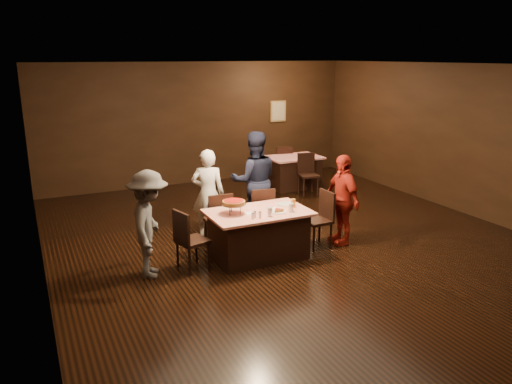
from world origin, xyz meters
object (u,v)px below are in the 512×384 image
(back_table, at_px, (294,172))
(diner_navy_hoodie, at_px, (254,181))
(diner_red_shirt, at_px, (342,199))
(glass_front_left, at_px, (270,212))
(main_table, at_px, (258,234))
(glass_amber, at_px, (293,203))
(chair_far_left, at_px, (218,219))
(chair_far_right, at_px, (260,213))
(diner_white_jacket, at_px, (208,194))
(chair_end_left, at_px, (193,240))
(chair_end_right, at_px, (317,220))
(glass_front_right, at_px, (291,208))
(pizza_stand, at_px, (234,203))
(diner_grey_knit, at_px, (149,224))
(chair_back_near, at_px, (309,174))
(plate_empty, at_px, (285,204))
(chair_back_far, at_px, (282,164))

(back_table, distance_m, diner_navy_hoodie, 3.16)
(diner_red_shirt, xyz_separation_m, glass_front_left, (-1.52, -0.27, 0.06))
(main_table, relative_size, diner_navy_hoodie, 0.88)
(glass_amber, bearing_deg, chair_far_left, 141.34)
(chair_far_right, bearing_deg, diner_white_jacket, -20.64)
(chair_end_left, bearing_deg, chair_end_right, -104.37)
(diner_navy_hoodie, xyz_separation_m, glass_front_right, (-0.10, -1.57, -0.07))
(chair_end_right, xyz_separation_m, pizza_stand, (-1.50, 0.05, 0.48))
(main_table, height_order, glass_front_left, glass_front_left)
(glass_front_right, bearing_deg, diner_grey_knit, 172.00)
(glass_front_left, relative_size, glass_front_right, 1.00)
(back_table, xyz_separation_m, glass_amber, (-2.08, -3.64, 0.46))
(glass_front_right, distance_m, glass_amber, 0.25)
(chair_back_near, bearing_deg, plate_empty, -117.82)
(glass_front_left, bearing_deg, glass_front_right, 7.13)
(chair_far_right, relative_size, plate_empty, 3.80)
(chair_end_left, bearing_deg, plate_empty, -99.18)
(pizza_stand, relative_size, glass_front_right, 2.71)
(main_table, bearing_deg, glass_front_left, -80.54)
(chair_end_right, bearing_deg, glass_amber, -85.84)
(chair_end_right, distance_m, pizza_stand, 1.57)
(chair_far_right, relative_size, diner_white_jacket, 0.60)
(chair_end_left, distance_m, glass_front_left, 1.24)
(back_table, distance_m, pizza_stand, 4.72)
(chair_end_left, xyz_separation_m, glass_front_right, (1.55, -0.25, 0.37))
(chair_end_right, height_order, diner_white_jacket, diner_white_jacket)
(diner_navy_hoodie, distance_m, pizza_stand, 1.58)
(chair_end_right, height_order, glass_front_left, chair_end_right)
(diner_grey_knit, bearing_deg, back_table, -31.43)
(chair_far_left, relative_size, pizza_stand, 2.50)
(chair_end_right, bearing_deg, plate_empty, -106.80)
(chair_end_left, xyz_separation_m, plate_empty, (1.65, 0.15, 0.30))
(diner_navy_hoodie, relative_size, diner_grey_knit, 1.15)
(chair_end_left, height_order, chair_end_right, same)
(chair_far_left, relative_size, diner_navy_hoodie, 0.52)
(back_table, bearing_deg, glass_amber, -119.78)
(diner_grey_knit, height_order, pizza_stand, diner_grey_knit)
(chair_end_right, bearing_deg, glass_front_right, -70.51)
(back_table, relative_size, diner_white_jacket, 0.82)
(diner_navy_hoodie, bearing_deg, glass_front_right, 101.79)
(back_table, distance_m, diner_grey_knit, 5.66)
(chair_far_right, bearing_deg, chair_far_left, 11.15)
(chair_far_right, relative_size, glass_front_left, 6.79)
(main_table, height_order, diner_grey_knit, diner_grey_knit)
(chair_end_right, xyz_separation_m, glass_front_right, (-0.65, -0.25, 0.37))
(chair_back_far, bearing_deg, glass_front_left, 68.11)
(pizza_stand, height_order, glass_amber, pizza_stand)
(chair_back_far, bearing_deg, glass_amber, 72.33)
(chair_far_right, xyz_separation_m, glass_front_right, (0.05, -1.00, 0.37))
(chair_end_right, bearing_deg, chair_end_left, -91.55)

